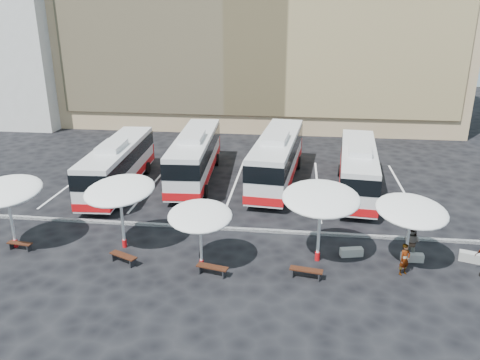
# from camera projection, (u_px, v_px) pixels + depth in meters

# --- Properties ---
(ground) EXTENTS (120.00, 120.00, 0.00)m
(ground) POSITION_uv_depth(u_px,v_px,m) (216.00, 233.00, 26.75)
(ground) COLOR black
(ground) RESTS_ON ground
(sandstone_building) EXTENTS (42.00, 18.25, 29.60)m
(sandstone_building) POSITION_uv_depth(u_px,v_px,m) (263.00, 5.00, 52.22)
(sandstone_building) COLOR tan
(sandstone_building) RESTS_ON ground
(apartment_block) EXTENTS (14.00, 14.00, 18.00)m
(apartment_block) POSITION_uv_depth(u_px,v_px,m) (14.00, 39.00, 53.06)
(apartment_block) COLOR silver
(apartment_block) RESTS_ON ground
(curb_divider) EXTENTS (34.00, 0.25, 0.15)m
(curb_divider) POSITION_uv_depth(u_px,v_px,m) (218.00, 228.00, 27.19)
(curb_divider) COLOR black
(curb_divider) RESTS_ON ground
(bay_lines) EXTENTS (24.15, 12.00, 0.01)m
(bay_lines) POSITION_uv_depth(u_px,v_px,m) (235.00, 185.00, 34.22)
(bay_lines) COLOR white
(bay_lines) RESTS_ON ground
(bus_0) EXTENTS (3.08, 11.33, 3.56)m
(bus_0) POSITION_uv_depth(u_px,v_px,m) (118.00, 164.00, 33.00)
(bus_0) COLOR silver
(bus_0) RESTS_ON ground
(bus_1) EXTENTS (3.22, 11.84, 3.72)m
(bus_1) POSITION_uv_depth(u_px,v_px,m) (195.00, 155.00, 34.80)
(bus_1) COLOR silver
(bus_1) RESTS_ON ground
(bus_2) EXTENTS (3.68, 12.32, 3.85)m
(bus_2) POSITION_uv_depth(u_px,v_px,m) (277.00, 157.00, 34.09)
(bus_2) COLOR silver
(bus_2) RESTS_ON ground
(bus_3) EXTENTS (3.35, 11.24, 3.51)m
(bus_3) POSITION_uv_depth(u_px,v_px,m) (358.00, 168.00, 32.26)
(bus_3) COLOR silver
(bus_3) RESTS_ON ground
(sunshade_0) EXTENTS (3.76, 3.80, 3.78)m
(sunshade_0) POSITION_uv_depth(u_px,v_px,m) (6.00, 191.00, 24.10)
(sunshade_0) COLOR silver
(sunshade_0) RESTS_ON ground
(sunshade_1) EXTENTS (4.79, 4.82, 3.83)m
(sunshade_1) POSITION_uv_depth(u_px,v_px,m) (120.00, 191.00, 24.06)
(sunshade_1) COLOR silver
(sunshade_1) RESTS_ON ground
(sunshade_2) EXTENTS (3.57, 3.61, 3.25)m
(sunshade_2) POSITION_uv_depth(u_px,v_px,m) (200.00, 216.00, 22.28)
(sunshade_2) COLOR silver
(sunshade_2) RESTS_ON ground
(sunshade_3) EXTENTS (3.96, 4.01, 3.99)m
(sunshade_3) POSITION_uv_depth(u_px,v_px,m) (321.00, 199.00, 22.69)
(sunshade_3) COLOR silver
(sunshade_3) RESTS_ON ground
(sunshade_4) EXTENTS (4.36, 4.39, 3.56)m
(sunshade_4) POSITION_uv_depth(u_px,v_px,m) (412.00, 211.00, 22.17)
(sunshade_4) COLOR silver
(sunshade_4) RESTS_ON ground
(wood_bench_0) EXTENTS (1.38, 0.51, 0.42)m
(wood_bench_0) POSITION_uv_depth(u_px,v_px,m) (20.00, 244.00, 24.78)
(wood_bench_0) COLOR black
(wood_bench_0) RESTS_ON ground
(wood_bench_1) EXTENTS (1.58, 1.02, 0.47)m
(wood_bench_1) POSITION_uv_depth(u_px,v_px,m) (123.00, 257.00, 23.42)
(wood_bench_1) COLOR black
(wood_bench_1) RESTS_ON ground
(wood_bench_2) EXTENTS (1.60, 0.74, 0.47)m
(wood_bench_2) POSITION_uv_depth(u_px,v_px,m) (212.00, 268.00, 22.37)
(wood_bench_2) COLOR black
(wood_bench_2) RESTS_ON ground
(wood_bench_3) EXTENTS (1.61, 0.67, 0.48)m
(wood_bench_3) POSITION_uv_depth(u_px,v_px,m) (306.00, 271.00, 22.10)
(wood_bench_3) COLOR black
(wood_bench_3) RESTS_ON ground
(conc_bench_0) EXTENTS (1.22, 0.64, 0.44)m
(conc_bench_0) POSITION_uv_depth(u_px,v_px,m) (351.00, 252.00, 24.18)
(conc_bench_0) COLOR gray
(conc_bench_0) RESTS_ON ground
(conc_bench_1) EXTENTS (1.10, 0.39, 0.41)m
(conc_bench_1) POSITION_uv_depth(u_px,v_px,m) (412.00, 257.00, 23.68)
(conc_bench_1) COLOR gray
(conc_bench_1) RESTS_ON ground
(conc_bench_2) EXTENTS (1.37, 0.81, 0.49)m
(conc_bench_2) POSITION_uv_depth(u_px,v_px,m) (473.00, 257.00, 23.61)
(conc_bench_2) COLOR gray
(conc_bench_2) RESTS_ON ground
(passenger_0) EXTENTS (0.70, 0.64, 1.60)m
(passenger_0) POSITION_uv_depth(u_px,v_px,m) (405.00, 259.00, 22.31)
(passenger_0) COLOR black
(passenger_0) RESTS_ON ground
(passenger_1) EXTENTS (1.07, 1.05, 1.74)m
(passenger_1) POSITION_uv_depth(u_px,v_px,m) (412.00, 242.00, 23.86)
(passenger_1) COLOR black
(passenger_1) RESTS_ON ground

